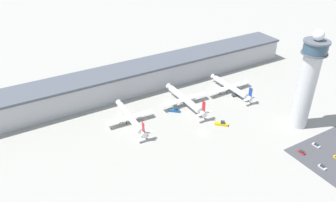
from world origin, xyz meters
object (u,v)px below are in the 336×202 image
object	(u,v)px
service_truck_baggage	(221,124)
car_white_wagon	(322,167)
car_blue_compact	(316,145)
service_truck_catering	(175,110)
control_tower	(308,81)
airplane_gate_alpha	(130,117)
airplane_gate_bravo	(185,99)
car_grey_coupe	(302,152)
service_truck_fuel	(237,95)
airplane_gate_charlie	(230,87)

from	to	relation	value
service_truck_baggage	car_white_wagon	distance (m)	60.56
car_blue_compact	service_truck_catering	bearing A→B (deg)	125.17
control_tower	service_truck_baggage	size ratio (longest dim) A/B	8.20
service_truck_catering	service_truck_baggage	xyz separation A→B (m)	(16.70, -27.76, 0.01)
airplane_gate_alpha	airplane_gate_bravo	size ratio (longest dim) A/B	0.95
airplane_gate_bravo	car_white_wagon	size ratio (longest dim) A/B	10.47
car_grey_coupe	service_truck_fuel	bearing A→B (deg)	80.56
service_truck_fuel	car_blue_compact	distance (m)	66.88
airplane_gate_alpha	control_tower	bearing A→B (deg)	-31.14
car_white_wagon	control_tower	bearing A→B (deg)	59.41
service_truck_baggage	airplane_gate_bravo	bearing A→B (deg)	102.36
control_tower	car_white_wagon	distance (m)	49.25
airplane_gate_charlie	car_grey_coupe	bearing A→B (deg)	-97.91
control_tower	car_grey_coupe	distance (m)	40.96
service_truck_catering	airplane_gate_charlie	bearing A→B (deg)	3.25
service_truck_catering	service_truck_baggage	size ratio (longest dim) A/B	0.86
car_white_wagon	car_blue_compact	distance (m)	18.35
airplane_gate_charlie	service_truck_catering	bearing A→B (deg)	-176.75
service_truck_fuel	service_truck_baggage	bearing A→B (deg)	-143.96
airplane_gate_charlie	car_white_wagon	distance (m)	88.03
airplane_gate_charlie	car_blue_compact	distance (m)	73.81
airplane_gate_charlie	airplane_gate_alpha	bearing A→B (deg)	-179.88
control_tower	car_blue_compact	bearing A→B (deg)	-110.72
airplane_gate_alpha	service_truck_fuel	world-z (taller)	airplane_gate_alpha
control_tower	car_blue_compact	xyz separation A→B (m)	(-7.61, -20.12, -29.87)
control_tower	car_white_wagon	size ratio (longest dim) A/B	14.29
service_truck_baggage	car_white_wagon	bearing A→B (deg)	-69.73
airplane_gate_alpha	car_blue_compact	bearing A→B (deg)	-42.31
service_truck_catering	control_tower	bearing A→B (deg)	-41.43
car_white_wagon	service_truck_catering	bearing A→B (deg)	114.02
car_white_wagon	service_truck_baggage	bearing A→B (deg)	110.27
airplane_gate_alpha	airplane_gate_bravo	xyz separation A→B (m)	(40.64, 0.92, 0.57)
airplane_gate_bravo	airplane_gate_alpha	bearing A→B (deg)	-178.71
car_white_wagon	car_blue_compact	xyz separation A→B (m)	(12.33, 13.60, -0.02)
airplane_gate_alpha	service_truck_catering	size ratio (longest dim) A/B	6.61
control_tower	service_truck_catering	size ratio (longest dim) A/B	9.48
car_white_wagon	car_grey_coupe	world-z (taller)	car_grey_coupe
airplane_gate_alpha	car_white_wagon	xyz separation A→B (m)	(68.47, -87.15, -3.61)
airplane_gate_alpha	service_truck_catering	bearing A→B (deg)	-4.79
service_truck_fuel	car_grey_coupe	world-z (taller)	service_truck_fuel
service_truck_fuel	service_truck_baggage	size ratio (longest dim) A/B	0.99
service_truck_catering	car_blue_compact	xyz separation A→B (m)	(50.01, -70.97, -0.48)
service_truck_catering	car_grey_coupe	world-z (taller)	service_truck_catering
control_tower	airplane_gate_bravo	size ratio (longest dim) A/B	1.36
service_truck_catering	car_grey_coupe	distance (m)	80.59
airplane_gate_bravo	car_grey_coupe	size ratio (longest dim) A/B	10.87
airplane_gate_bravo	car_blue_compact	bearing A→B (deg)	-61.66
control_tower	service_truck_baggage	xyz separation A→B (m)	(-40.92, 23.08, -29.39)
car_grey_coupe	service_truck_baggage	bearing A→B (deg)	116.32
airplane_gate_charlie	car_blue_compact	bearing A→B (deg)	-88.70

